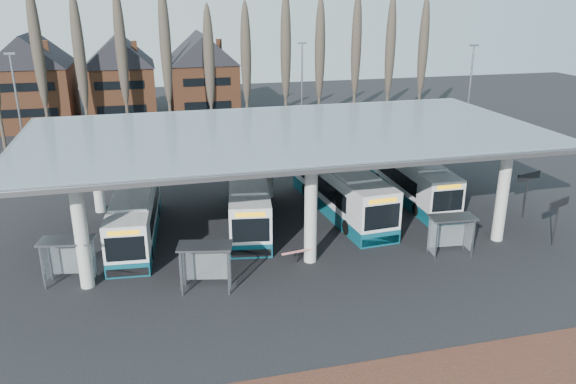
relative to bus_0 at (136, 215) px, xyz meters
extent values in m
plane|color=black|center=(9.51, -8.47, -1.44)|extent=(140.00, 140.00, 0.00)
cylinder|color=beige|center=(-2.49, -5.97, 1.56)|extent=(0.70, 0.70, 6.00)
cylinder|color=beige|center=(-2.49, 5.03, 1.56)|extent=(0.70, 0.70, 6.00)
cylinder|color=beige|center=(9.51, -5.97, 1.56)|extent=(0.70, 0.70, 6.00)
cylinder|color=beige|center=(9.51, 5.03, 1.56)|extent=(0.70, 0.70, 6.00)
cylinder|color=beige|center=(21.51, -5.97, 1.56)|extent=(0.70, 0.70, 6.00)
cylinder|color=beige|center=(21.51, 5.03, 1.56)|extent=(0.70, 0.70, 6.00)
cube|color=gray|center=(9.51, -0.47, 4.81)|extent=(32.00, 16.00, 0.12)
cube|color=silver|center=(9.51, -0.47, 4.88)|extent=(31.50, 15.50, 0.04)
cone|color=#473D33|center=(-8.49, 24.53, 5.81)|extent=(0.36, 0.36, 14.50)
ellipsoid|color=#473D33|center=(-8.49, 24.53, 7.55)|extent=(1.10, 1.10, 11.02)
cone|color=#473D33|center=(-4.49, 24.53, 5.81)|extent=(0.36, 0.36, 14.50)
ellipsoid|color=#473D33|center=(-4.49, 24.53, 7.55)|extent=(1.10, 1.10, 11.02)
cone|color=#473D33|center=(-0.49, 24.53, 5.81)|extent=(0.36, 0.36, 14.50)
ellipsoid|color=#473D33|center=(-0.49, 24.53, 7.55)|extent=(1.10, 1.10, 11.02)
cone|color=#473D33|center=(3.51, 24.53, 5.81)|extent=(0.36, 0.36, 14.50)
ellipsoid|color=#473D33|center=(3.51, 24.53, 7.55)|extent=(1.10, 1.10, 11.02)
cone|color=#473D33|center=(7.51, 24.53, 5.81)|extent=(0.36, 0.36, 14.50)
ellipsoid|color=#473D33|center=(7.51, 24.53, 7.55)|extent=(1.10, 1.10, 11.02)
cone|color=#473D33|center=(11.51, 24.53, 5.81)|extent=(0.36, 0.36, 14.50)
ellipsoid|color=#473D33|center=(11.51, 24.53, 7.55)|extent=(1.10, 1.10, 11.02)
cone|color=#473D33|center=(15.51, 24.53, 5.81)|extent=(0.36, 0.36, 14.50)
ellipsoid|color=#473D33|center=(15.51, 24.53, 7.55)|extent=(1.10, 1.10, 11.02)
cone|color=#473D33|center=(19.51, 24.53, 5.81)|extent=(0.36, 0.36, 14.50)
ellipsoid|color=#473D33|center=(19.51, 24.53, 7.55)|extent=(1.10, 1.10, 11.02)
cone|color=#473D33|center=(23.51, 24.53, 5.81)|extent=(0.36, 0.36, 14.50)
ellipsoid|color=#473D33|center=(23.51, 24.53, 7.55)|extent=(1.10, 1.10, 11.02)
cone|color=#473D33|center=(27.51, 24.53, 5.81)|extent=(0.36, 0.36, 14.50)
ellipsoid|color=#473D33|center=(27.51, 24.53, 7.55)|extent=(1.10, 1.10, 11.02)
cone|color=#473D33|center=(31.51, 24.53, 5.81)|extent=(0.36, 0.36, 14.50)
ellipsoid|color=#473D33|center=(31.51, 24.53, 7.55)|extent=(1.10, 1.10, 11.02)
cube|color=brown|center=(-10.99, 35.53, 2.06)|extent=(8.00, 10.00, 7.00)
pyramid|color=black|center=(-10.99, 35.53, 9.06)|extent=(8.30, 10.30, 3.50)
cube|color=brown|center=(-1.49, 35.53, 2.06)|extent=(8.00, 10.00, 7.00)
pyramid|color=black|center=(-1.49, 35.53, 9.06)|extent=(8.30, 10.30, 3.50)
cube|color=brown|center=(8.01, 35.53, 2.06)|extent=(8.00, 10.00, 7.00)
pyramid|color=black|center=(8.01, 35.53, 9.06)|extent=(8.30, 10.30, 3.50)
cylinder|color=slate|center=(-8.49, 13.53, 3.56)|extent=(0.16, 0.16, 10.00)
cube|color=slate|center=(-8.49, 13.53, 8.66)|extent=(0.80, 0.15, 0.15)
cylinder|color=slate|center=(15.51, 17.53, 3.56)|extent=(0.16, 0.16, 10.00)
cube|color=slate|center=(15.51, 17.53, 8.66)|extent=(0.80, 0.15, 0.15)
cylinder|color=slate|center=(29.51, 11.53, 3.56)|extent=(0.16, 0.16, 10.00)
cube|color=slate|center=(29.51, 11.53, 8.66)|extent=(0.80, 0.15, 0.15)
cube|color=white|center=(-0.01, -0.07, 0.21)|extent=(3.28, 11.14, 2.56)
cube|color=#0B4656|center=(-0.01, -0.07, -1.03)|extent=(3.30, 11.16, 0.82)
cube|color=white|center=(-0.01, -0.07, 1.53)|extent=(2.67, 6.75, 0.16)
cube|color=black|center=(0.03, 0.38, 0.30)|extent=(3.05, 8.08, 1.01)
cube|color=black|center=(-0.48, -5.52, 0.25)|extent=(2.05, 0.23, 1.37)
cube|color=black|center=(0.47, 5.38, 0.30)|extent=(1.98, 0.23, 1.10)
cube|color=#F9AB0D|center=(-0.48, -5.52, 1.17)|extent=(1.63, 0.19, 0.27)
cube|color=black|center=(-0.48, -5.51, -1.12)|extent=(2.22, 0.27, 0.46)
cylinder|color=black|center=(-1.36, -3.44, -1.00)|extent=(0.33, 0.90, 0.88)
cylinder|color=black|center=(0.74, -3.63, -1.00)|extent=(0.33, 0.90, 0.88)
cylinder|color=black|center=(-0.78, 3.21, -1.00)|extent=(0.33, 0.90, 0.88)
cylinder|color=black|center=(1.33, 3.03, -1.00)|extent=(0.33, 0.90, 0.88)
cube|color=white|center=(7.25, 0.76, 0.27)|extent=(4.22, 11.65, 2.66)
cube|color=#0B4656|center=(7.25, 0.76, -1.01)|extent=(4.24, 11.67, 0.86)
cube|color=white|center=(7.25, 0.76, 1.65)|extent=(3.25, 7.10, 0.17)
cube|color=black|center=(7.32, 1.23, 0.37)|extent=(3.75, 8.50, 1.05)
cube|color=black|center=(6.34, -4.85, 0.32)|extent=(2.11, 0.40, 1.43)
cube|color=black|center=(8.16, 6.37, 0.37)|extent=(2.04, 0.39, 1.14)
cube|color=#F9AB0D|center=(6.34, -4.85, 1.27)|extent=(1.68, 0.32, 0.29)
cube|color=black|center=(6.34, -4.84, -1.11)|extent=(2.28, 0.44, 0.48)
cylinder|color=black|center=(5.59, -2.63, -0.98)|extent=(0.41, 0.94, 0.91)
cylinder|color=black|center=(7.75, -2.98, -0.98)|extent=(0.41, 0.94, 0.91)
cylinder|color=black|center=(6.70, 4.22, -0.98)|extent=(0.41, 0.94, 0.91)
cylinder|color=black|center=(8.87, 3.87, -0.98)|extent=(0.41, 0.94, 0.91)
cube|color=white|center=(13.70, 0.99, 0.40)|extent=(3.52, 12.45, 2.87)
cube|color=#0B4656|center=(13.70, 0.99, -0.98)|extent=(3.54, 12.47, 0.92)
cube|color=white|center=(13.70, 0.99, 1.89)|extent=(2.89, 7.53, 0.18)
cube|color=black|center=(13.66, 1.50, 0.51)|extent=(3.30, 9.02, 1.13)
cube|color=black|center=(14.16, -5.12, 0.45)|extent=(2.30, 0.23, 1.54)
cube|color=black|center=(13.25, 7.10, 0.51)|extent=(2.22, 0.23, 1.23)
cube|color=#F9AB0D|center=(14.16, -5.12, 1.48)|extent=(1.83, 0.19, 0.31)
cube|color=black|center=(14.16, -5.11, -1.08)|extent=(2.48, 0.27, 0.51)
cylinder|color=black|center=(12.81, -2.98, -0.95)|extent=(0.36, 1.00, 0.98)
cylinder|color=black|center=(15.17, -2.80, -0.95)|extent=(0.36, 1.00, 0.98)
cylinder|color=black|center=(12.26, 4.48, -0.95)|extent=(0.36, 1.00, 0.98)
cylinder|color=black|center=(14.61, 4.65, -0.95)|extent=(0.36, 1.00, 0.98)
cube|color=white|center=(19.67, 2.43, 0.26)|extent=(2.68, 11.39, 2.65)
cube|color=#0B4656|center=(19.67, 2.43, -1.02)|extent=(2.70, 11.41, 0.85)
cube|color=white|center=(19.67, 2.43, 1.63)|extent=(2.33, 6.85, 0.17)
cube|color=black|center=(19.68, 2.91, 0.35)|extent=(2.64, 8.22, 1.04)
cube|color=black|center=(19.53, -3.21, 0.31)|extent=(2.12, 0.11, 1.42)
cube|color=black|center=(19.81, 8.08, 0.35)|extent=(2.05, 0.11, 1.13)
cube|color=#F9AB0D|center=(19.53, -3.21, 1.25)|extent=(1.69, 0.09, 0.28)
cube|color=black|center=(19.54, -3.21, -1.11)|extent=(2.29, 0.13, 0.47)
cylinder|color=black|center=(18.49, -1.13, -0.99)|extent=(0.29, 0.91, 0.91)
cylinder|color=black|center=(20.68, -1.18, -0.99)|extent=(0.29, 0.91, 0.91)
cylinder|color=black|center=(18.66, 5.77, -0.99)|extent=(0.29, 0.91, 0.91)
cylinder|color=black|center=(20.84, 5.71, -0.99)|extent=(0.29, 0.91, 0.91)
cube|color=gray|center=(-4.56, -5.76, -0.24)|extent=(0.09, 0.09, 2.41)
cube|color=gray|center=(-2.29, -6.17, -0.24)|extent=(0.09, 0.09, 2.41)
cube|color=gray|center=(-4.37, -4.72, -0.24)|extent=(0.09, 0.09, 2.41)
cube|color=gray|center=(-2.10, -5.13, -0.24)|extent=(0.09, 0.09, 2.41)
cube|color=gray|center=(-3.33, -5.45, 1.01)|extent=(2.89, 1.81, 0.10)
cube|color=silver|center=(-3.23, -4.88, -0.19)|extent=(2.28, 0.45, 1.92)
cube|color=silver|center=(-4.51, -5.23, -0.19)|extent=(0.23, 1.05, 1.92)
cube|color=silver|center=(-2.15, -5.66, -0.19)|extent=(0.23, 1.05, 1.92)
cube|color=gray|center=(2.21, -8.14, -0.23)|extent=(0.09, 0.09, 2.42)
cube|color=gray|center=(4.48, -8.63, -0.23)|extent=(0.09, 0.09, 2.42)
cube|color=gray|center=(2.43, -7.10, -0.23)|extent=(0.09, 0.09, 2.42)
cube|color=gray|center=(4.70, -7.58, -0.23)|extent=(0.09, 0.09, 2.42)
cube|color=gray|center=(3.46, -7.86, 1.03)|extent=(2.94, 1.89, 0.10)
cube|color=silver|center=(3.58, -7.29, -0.18)|extent=(2.28, 0.53, 1.94)
cube|color=silver|center=(2.27, -7.61, -0.18)|extent=(0.26, 1.05, 1.94)
cube|color=silver|center=(4.64, -8.11, -0.18)|extent=(0.26, 1.05, 1.94)
cube|color=gray|center=(16.42, -7.62, -0.29)|extent=(0.08, 0.08, 2.31)
cube|color=gray|center=(18.62, -7.80, -0.29)|extent=(0.08, 0.08, 2.31)
cube|color=gray|center=(16.50, -6.61, -0.29)|extent=(0.08, 0.08, 2.31)
cube|color=gray|center=(18.70, -6.79, -0.29)|extent=(0.08, 0.08, 2.31)
cube|color=gray|center=(17.56, -7.21, 0.91)|extent=(2.68, 1.50, 0.09)
cube|color=silver|center=(17.61, -6.65, -0.24)|extent=(2.21, 0.22, 1.84)
cube|color=silver|center=(16.41, -7.11, -0.24)|extent=(0.12, 1.01, 1.84)
cube|color=silver|center=(18.71, -7.30, -0.24)|extent=(0.12, 1.01, 1.84)
cylinder|color=black|center=(24.30, -7.51, 0.00)|extent=(0.09, 0.09, 2.88)
cube|color=black|center=(24.30, -7.51, 1.26)|extent=(1.87, 0.85, 0.50)
cylinder|color=black|center=(25.43, -3.12, 0.11)|extent=(0.10, 0.10, 3.11)
cube|color=black|center=(25.43, -3.12, 1.47)|extent=(2.08, 0.70, 0.53)
cube|color=black|center=(8.73, -5.92, -0.93)|extent=(0.07, 0.07, 1.02)
cube|color=red|center=(8.73, -6.39, -0.56)|extent=(2.03, 0.41, 0.09)
camera|label=1|loc=(1.25, -33.53, 12.83)|focal=35.00mm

